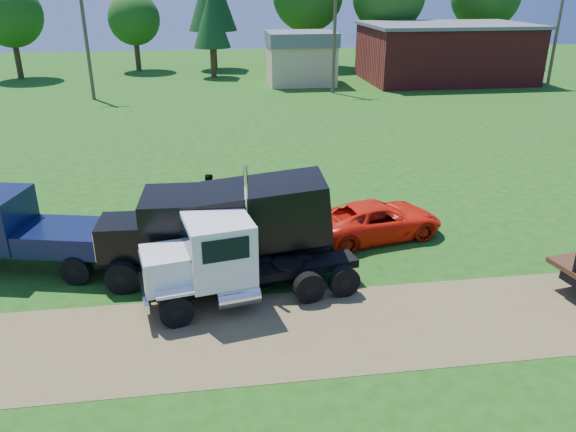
{
  "coord_description": "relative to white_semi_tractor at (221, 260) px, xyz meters",
  "views": [
    {
      "loc": [
        -4.72,
        -12.91,
        8.96
      ],
      "look_at": [
        -2.26,
        4.44,
        1.6
      ],
      "focal_mm": 35.0,
      "sensor_mm": 36.0,
      "label": 1
    }
  ],
  "objects": [
    {
      "name": "ground",
      "position": [
        4.59,
        -1.94,
        -1.38
      ],
      "size": [
        140.0,
        140.0,
        0.0
      ],
      "primitive_type": "plane",
      "color": "#184C10",
      "rests_on": "ground"
    },
    {
      "name": "utility_poles",
      "position": [
        10.59,
        33.06,
        3.33
      ],
      "size": [
        42.2,
        0.28,
        9.0
      ],
      "color": "#4B362B",
      "rests_on": "ground"
    },
    {
      "name": "black_dump_truck",
      "position": [
        0.13,
        1.77,
        0.41
      ],
      "size": [
        7.56,
        2.55,
        3.25
      ],
      "rotation": [
        0.0,
        0.0,
        -0.04
      ],
      "color": "black",
      "rests_on": "ground"
    },
    {
      "name": "dirt_track",
      "position": [
        4.59,
        -1.94,
        -1.37
      ],
      "size": [
        120.0,
        4.2,
        0.01
      ],
      "primitive_type": "cube",
      "color": "brown",
      "rests_on": "ground"
    },
    {
      "name": "brick_building",
      "position": [
        22.59,
        38.06,
        1.28
      ],
      "size": [
        15.4,
        10.4,
        5.3
      ],
      "color": "maroon",
      "rests_on": "ground"
    },
    {
      "name": "white_semi_tractor",
      "position": [
        0.0,
        0.0,
        0.0
      ],
      "size": [
        6.85,
        3.35,
        4.04
      ],
      "rotation": [
        0.0,
        0.0,
        0.19
      ],
      "color": "black",
      "rests_on": "ground"
    },
    {
      "name": "tan_shed",
      "position": [
        8.59,
        38.06,
        1.04
      ],
      "size": [
        6.2,
        5.4,
        4.7
      ],
      "color": "tan",
      "rests_on": "ground"
    },
    {
      "name": "spectator_b",
      "position": [
        -0.32,
        6.88,
        -0.49
      ],
      "size": [
        0.95,
        0.79,
        1.77
      ],
      "primitive_type": "imported",
      "rotation": [
        0.0,
        0.0,
        3.29
      ],
      "color": "#999999",
      "rests_on": "ground"
    },
    {
      "name": "orange_pickup",
      "position": [
        5.92,
        3.83,
        -0.7
      ],
      "size": [
        5.27,
        3.24,
        1.36
      ],
      "primitive_type": "imported",
      "rotation": [
        0.0,
        0.0,
        1.78
      ],
      "color": "red",
      "rests_on": "ground"
    },
    {
      "name": "navy_truck",
      "position": [
        -6.67,
        3.12,
        -0.03
      ],
      "size": [
        6.21,
        3.34,
        2.65
      ],
      "rotation": [
        0.0,
        0.0,
        -0.23
      ],
      "color": "maroon",
      "rests_on": "ground"
    },
    {
      "name": "tree_row",
      "position": [
        11.25,
        47.67,
        5.74
      ],
      "size": [
        56.38,
        11.69,
        11.63
      ],
      "color": "#352215",
      "rests_on": "ground"
    }
  ]
}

